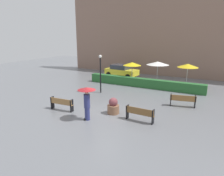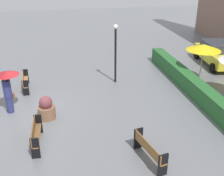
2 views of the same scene
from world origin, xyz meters
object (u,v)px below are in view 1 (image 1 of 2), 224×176
bench_near_right (140,113)px  lamp_post (100,70)px  patio_umbrella_yellow (132,64)px  parked_car (121,71)px  bench_far_right (183,100)px  bench_near_left (61,103)px  patio_umbrella_yellow_far (188,66)px  planter_pot (113,107)px  pedestrian_with_umbrella (87,98)px  patio_umbrella_white (158,63)px

bench_near_right → lamp_post: (-5.54, 4.46, 1.63)m
patio_umbrella_yellow → parked_car: 3.90m
parked_car → lamp_post: bearing=-78.4°
bench_far_right → bench_near_left: bearing=-146.7°
patio_umbrella_yellow → patio_umbrella_yellow_far: (5.74, 0.41, 0.15)m
bench_near_left → parked_car: parked_car is taller
bench_far_right → planter_pot: planter_pot is taller
bench_near_left → patio_umbrella_yellow_far: (6.78, 10.68, 1.77)m
planter_pot → patio_umbrella_yellow_far: 10.18m
bench_near_right → pedestrian_with_umbrella: (-3.00, -1.30, 0.89)m
pedestrian_with_umbrella → parked_car: bearing=107.0°
bench_near_right → parked_car: bearing=120.5°
pedestrian_with_umbrella → patio_umbrella_white: (1.12, 11.46, 0.88)m
bench_near_right → pedestrian_with_umbrella: size_ratio=0.87×
lamp_post → patio_umbrella_yellow_far: bearing=38.7°
bench_near_left → bench_near_right: bearing=8.3°
bench_far_right → patio_umbrella_yellow_far: patio_umbrella_yellow_far is taller
bench_near_left → parked_car: bearing=96.8°
bench_near_right → lamp_post: size_ratio=0.52×
patio_umbrella_yellow_far → planter_pot: bearing=-109.0°
patio_umbrella_yellow → patio_umbrella_yellow_far: patio_umbrella_yellow_far is taller
bench_near_left → patio_umbrella_white: size_ratio=0.74×
patio_umbrella_yellow → patio_umbrella_white: bearing=14.9°
patio_umbrella_white → patio_umbrella_yellow_far: bearing=-5.4°
planter_pot → patio_umbrella_yellow: bearing=105.3°
bench_near_right → bench_near_left: bearing=-171.7°
bench_near_right → parked_car: (-7.10, 12.07, 0.27)m
bench_far_right → patio_umbrella_yellow_far: bearing=96.5°
bench_near_right → planter_pot: planter_pot is taller
patio_umbrella_white → lamp_post: bearing=-122.6°
bench_near_right → patio_umbrella_white: (-1.89, 10.16, 1.77)m
bench_far_right → patio_umbrella_white: size_ratio=0.75×
bench_far_right → pedestrian_with_umbrella: (-4.87, -5.37, 0.89)m
planter_pot → bench_far_right: bearing=43.1°
bench_near_right → patio_umbrella_yellow_far: patio_umbrella_yellow_far is taller
planter_pot → parked_car: parked_car is taller
lamp_post → bench_near_left: bearing=-90.3°
bench_near_right → planter_pot: (-2.06, 0.40, -0.06)m
bench_near_left → patio_umbrella_yellow: (1.04, 10.27, 1.62)m
lamp_post → planter_pot: bearing=-49.3°
bench_near_left → lamp_post: lamp_post is taller
pedestrian_with_umbrella → bench_near_right: bearing=23.4°
planter_pot → patio_umbrella_yellow: patio_umbrella_yellow is taller
bench_near_right → patio_umbrella_yellow_far: 10.10m
bench_near_left → lamp_post: bearing=89.7°
planter_pot → bench_near_left: bearing=-160.9°
pedestrian_with_umbrella → patio_umbrella_yellow: patio_umbrella_yellow is taller
bench_near_right → planter_pot: 2.10m
bench_near_right → patio_umbrella_yellow: size_ratio=0.78×
bench_near_right → patio_umbrella_yellow: bearing=115.6°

